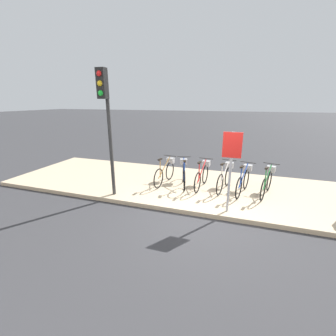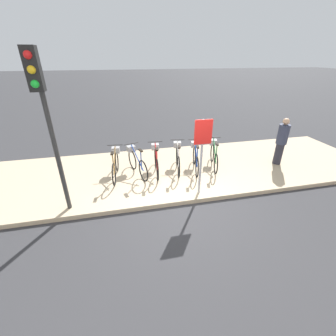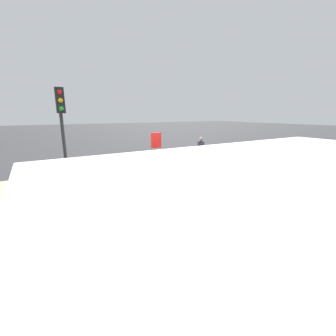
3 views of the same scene
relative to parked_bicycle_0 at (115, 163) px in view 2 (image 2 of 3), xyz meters
The scene contains 11 objects.
ground_plane 2.42m from the parked_bicycle_0, 48.26° to the right, with size 120.00×120.00×0.00m, color #2D2D30.
sidewalk 1.65m from the parked_bicycle_0, ahead, with size 14.03×3.68×0.12m.
parked_bicycle_0 is the anchor object (origin of this frame).
parked_bicycle_1 0.63m from the parked_bicycle_0, ahead, with size 0.58×1.48×0.94m.
parked_bicycle_2 1.25m from the parked_bicycle_0, ahead, with size 0.46×1.53×0.94m.
parked_bicycle_3 1.96m from the parked_bicycle_0, ahead, with size 0.48×1.51×0.94m.
parked_bicycle_4 2.51m from the parked_bicycle_0, ahead, with size 0.52×1.50×0.94m.
parked_bicycle_5 3.18m from the parked_bicycle_0, ahead, with size 0.56×1.49×0.94m.
pedestrian 5.40m from the parked_bicycle_0, ahead, with size 0.34×0.34×1.56m.
traffic_light 2.83m from the parked_bicycle_0, 127.11° to the right, with size 0.24×0.40×3.49m.
sign_post 2.77m from the parked_bicycle_0, 34.41° to the right, with size 0.44×0.07×2.01m.
Camera 2 is at (-1.35, -4.53, 3.46)m, focal length 24.00 mm.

